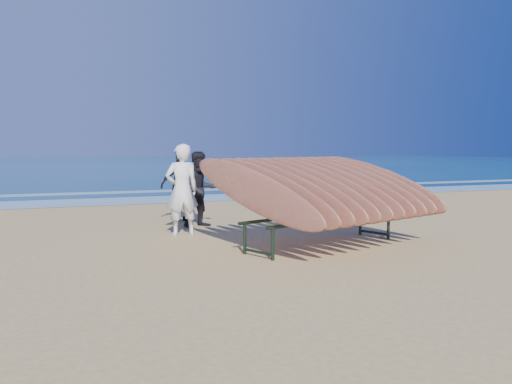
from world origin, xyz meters
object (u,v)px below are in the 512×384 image
Objects in this scene: person_white at (182,190)px; person_dark_a at (200,189)px; surfboard_rack at (323,187)px; person_dark_b at (182,185)px.

person_dark_a is (0.67, 0.97, -0.08)m from person_white.
person_white is (-1.92, 2.06, -0.13)m from surfboard_rack.
person_dark_b is (-1.40, 4.00, -0.18)m from surfboard_rack.
person_white is 1.18m from person_dark_a.
surfboard_rack reaches higher than person_dark_b.
surfboard_rack is 2.26× the size of person_white.
person_dark_a is at bearing 93.80° from surfboard_rack.
surfboard_rack is 3.29m from person_dark_a.
surfboard_rack is at bearing -78.27° from person_dark_a.
person_white is 1.09× the size of person_dark_a.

